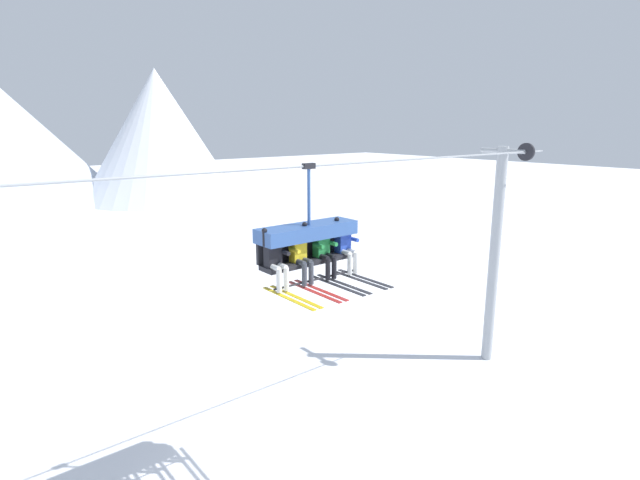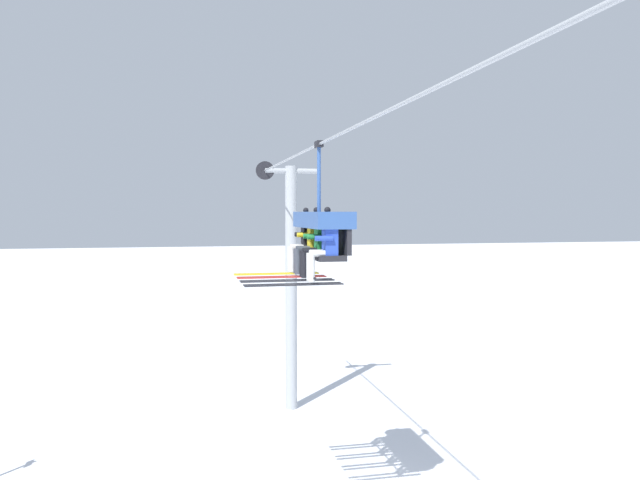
# 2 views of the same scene
# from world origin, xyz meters

# --- Properties ---
(ground_plane) EXTENTS (200.00, 200.00, 0.00)m
(ground_plane) POSITION_xyz_m (0.00, 0.00, 0.00)
(ground_plane) COLOR white
(mountain_peak_central) EXTENTS (23.02, 23.02, 12.48)m
(mountain_peak_central) POSITION_xyz_m (1.15, 52.68, 6.24)
(mountain_peak_central) COLOR silver
(mountain_peak_central) RESTS_ON ground_plane
(mountain_peak_east) EXTENTS (16.97, 16.97, 14.10)m
(mountain_peak_east) POSITION_xyz_m (15.16, 45.50, 7.05)
(mountain_peak_east) COLOR white
(mountain_peak_east) RESTS_ON ground_plane
(lift_tower_far) EXTENTS (0.36, 1.88, 7.66)m
(lift_tower_far) POSITION_xyz_m (8.83, -0.02, 3.99)
(lift_tower_far) COLOR #9EA3A8
(lift_tower_far) RESTS_ON ground_plane
(lift_cable) EXTENTS (18.21, 0.05, 0.05)m
(lift_cable) POSITION_xyz_m (0.73, -0.80, 7.38)
(lift_cable) COLOR #9EA3A8
(chairlift_chair) EXTENTS (2.34, 0.74, 2.47)m
(chairlift_chair) POSITION_xyz_m (0.16, -0.73, 5.83)
(chairlift_chair) COLOR #232328
(skier_black) EXTENTS (0.48, 1.70, 1.34)m
(skier_black) POSITION_xyz_m (-0.81, -0.94, 5.56)
(skier_black) COLOR black
(skier_yellow) EXTENTS (0.48, 1.70, 1.34)m
(skier_yellow) POSITION_xyz_m (-0.16, -0.94, 5.56)
(skier_yellow) COLOR yellow
(skier_green) EXTENTS (0.46, 1.70, 1.23)m
(skier_green) POSITION_xyz_m (0.47, -0.95, 5.54)
(skier_green) COLOR #23843D
(skier_blue) EXTENTS (0.48, 1.70, 1.34)m
(skier_blue) POSITION_xyz_m (1.11, -0.94, 5.56)
(skier_blue) COLOR #2847B7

